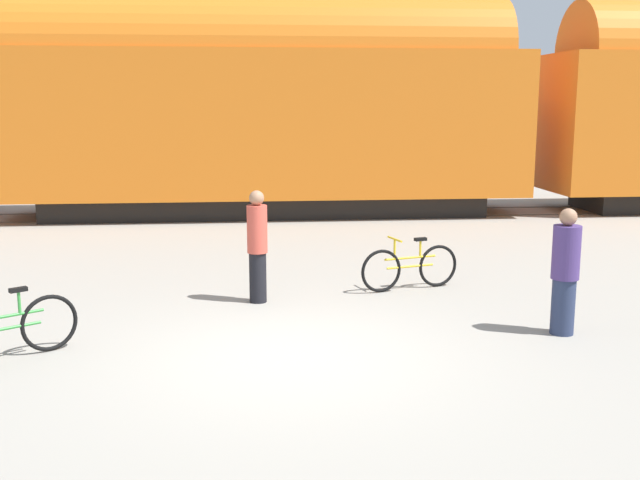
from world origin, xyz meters
name	(u,v)px	position (x,y,z in m)	size (l,w,h in m)	color
ground_plane	(291,355)	(0.00, 0.00, 0.00)	(80.00, 80.00, 0.00)	gray
freight_train	(265,101)	(0.00, 11.20, 2.96)	(42.23, 2.90, 5.60)	black
rail_near	(268,219)	(0.00, 10.48, 0.01)	(54.23, 0.07, 0.01)	#4C4238
rail_far	(266,211)	(0.00, 11.92, 0.01)	(54.23, 0.07, 0.01)	#4C4238
bicycle_yellow	(410,267)	(2.07, 2.96, 0.36)	(1.65, 0.56, 0.85)	black
bicycle_green	(5,330)	(-3.30, 0.13, 0.37)	(1.44, 1.03, 0.86)	black
person_in_purple	(565,272)	(3.53, 0.49, 0.82)	(0.35, 0.35, 1.64)	#283351
person_in_red	(257,246)	(-0.35, 2.43, 0.86)	(0.30, 0.30, 1.68)	black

